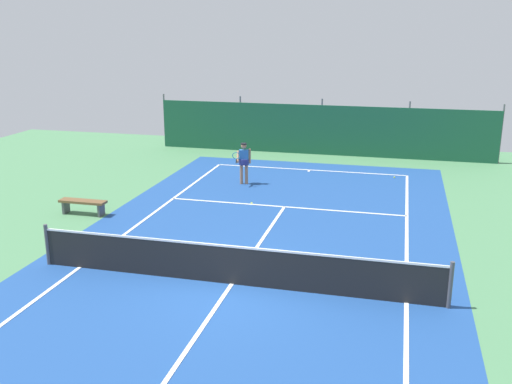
# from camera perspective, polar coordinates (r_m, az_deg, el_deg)

# --- Properties ---
(ground_plane) EXTENTS (36.00, 36.00, 0.00)m
(ground_plane) POSITION_cam_1_polar(r_m,az_deg,el_deg) (14.21, -2.38, -9.05)
(ground_plane) COLOR #4C8456
(court_surface) EXTENTS (11.02, 26.60, 0.01)m
(court_surface) POSITION_cam_1_polar(r_m,az_deg,el_deg) (14.21, -2.38, -9.04)
(court_surface) COLOR #1E478C
(court_surface) RESTS_ON ground
(tennis_net) EXTENTS (10.12, 0.10, 1.10)m
(tennis_net) POSITION_cam_1_polar(r_m,az_deg,el_deg) (14.00, -2.41, -7.16)
(tennis_net) COLOR black
(tennis_net) RESTS_ON ground
(back_fence) EXTENTS (16.30, 0.98, 2.70)m
(back_fence) POSITION_cam_1_polar(r_m,az_deg,el_deg) (28.77, 6.53, 5.20)
(back_fence) COLOR #195138
(back_fence) RESTS_ON ground
(tennis_player) EXTENTS (0.61, 0.81, 1.64)m
(tennis_player) POSITION_cam_1_polar(r_m,az_deg,el_deg) (22.69, -1.22, 3.14)
(tennis_player) COLOR #9E7051
(tennis_player) RESTS_ON ground
(tennis_ball_near_player) EXTENTS (0.07, 0.07, 0.07)m
(tennis_ball_near_player) POSITION_cam_1_polar(r_m,az_deg,el_deg) (24.47, 13.47, 1.42)
(tennis_ball_near_player) COLOR #CCDB33
(tennis_ball_near_player) RESTS_ON ground
(tennis_ball_midcourt) EXTENTS (0.07, 0.07, 0.07)m
(tennis_ball_midcourt) POSITION_cam_1_polar(r_m,az_deg,el_deg) (20.33, -0.44, -1.10)
(tennis_ball_midcourt) COLOR #CCDB33
(tennis_ball_midcourt) RESTS_ON ground
(parked_car) EXTENTS (2.15, 4.27, 1.68)m
(parked_car) POSITION_cam_1_polar(r_m,az_deg,el_deg) (30.99, 10.02, 6.16)
(parked_car) COLOR black
(parked_car) RESTS_ON ground
(courtside_bench) EXTENTS (1.60, 0.40, 0.49)m
(courtside_bench) POSITION_cam_1_polar(r_m,az_deg,el_deg) (19.96, -16.68, -1.10)
(courtside_bench) COLOR brown
(courtside_bench) RESTS_ON ground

